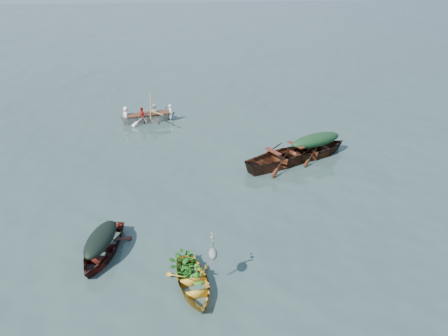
# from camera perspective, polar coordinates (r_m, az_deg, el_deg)

# --- Properties ---
(ground) EXTENTS (140.00, 140.00, 0.00)m
(ground) POSITION_cam_1_polar(r_m,az_deg,el_deg) (13.33, 3.33, -8.96)
(ground) COLOR #334845
(ground) RESTS_ON ground
(yellow_dinghy) EXTENTS (1.66, 2.87, 0.70)m
(yellow_dinghy) POSITION_cam_1_polar(r_m,az_deg,el_deg) (11.57, -4.06, -15.41)
(yellow_dinghy) COLOR orange
(yellow_dinghy) RESTS_ON ground
(dark_covered_boat) EXTENTS (1.89, 3.45, 0.79)m
(dark_covered_boat) POSITION_cam_1_polar(r_m,az_deg,el_deg) (13.08, -15.54, -10.84)
(dark_covered_boat) COLOR #451710
(dark_covered_boat) RESTS_ON ground
(green_tarp_boat) EXTENTS (4.54, 3.00, 1.02)m
(green_tarp_boat) POSITION_cam_1_polar(r_m,az_deg,el_deg) (18.73, 11.70, 1.49)
(green_tarp_boat) COLOR #4E1F12
(green_tarp_boat) RESTS_ON ground
(open_wooden_boat) EXTENTS (5.01, 3.60, 1.17)m
(open_wooden_boat) POSITION_cam_1_polar(r_m,az_deg,el_deg) (17.80, 7.80, 0.46)
(open_wooden_boat) COLOR #502514
(open_wooden_boat) RESTS_ON ground
(rowed_boat) EXTENTS (3.99, 1.95, 0.89)m
(rowed_boat) POSITION_cam_1_polar(r_m,az_deg,el_deg) (22.54, -9.74, 5.97)
(rowed_boat) COLOR white
(rowed_boat) RESTS_ON ground
(dark_tarp_cover) EXTENTS (1.04, 1.90, 0.40)m
(dark_tarp_cover) POSITION_cam_1_polar(r_m,az_deg,el_deg) (12.74, -15.86, -8.70)
(dark_tarp_cover) COLOR black
(dark_tarp_cover) RESTS_ON dark_covered_boat
(green_tarp_cover) EXTENTS (2.50, 1.65, 0.52)m
(green_tarp_cover) POSITION_cam_1_polar(r_m,az_deg,el_deg) (18.42, 11.92, 3.66)
(green_tarp_cover) COLOR #14321A
(green_tarp_cover) RESTS_ON green_tarp_boat
(thwart_benches) EXTENTS (2.58, 1.93, 0.04)m
(thwart_benches) POSITION_cam_1_polar(r_m,az_deg,el_deg) (17.55, 7.92, 2.23)
(thwart_benches) COLOR #4E1B12
(thwart_benches) RESTS_ON open_wooden_boat
(heron) EXTENTS (0.35, 0.45, 0.92)m
(heron) POSITION_cam_1_polar(r_m,az_deg,el_deg) (11.19, -1.44, -11.65)
(heron) COLOR gray
(heron) RESTS_ON yellow_dinghy
(dinghy_weeds) EXTENTS (0.86, 1.02, 0.60)m
(dinghy_weeds) POSITION_cam_1_polar(r_m,az_deg,el_deg) (11.58, -4.64, -11.23)
(dinghy_weeds) COLOR #27641A
(dinghy_weeds) RESTS_ON yellow_dinghy
(rowers) EXTENTS (2.84, 1.59, 0.76)m
(rowers) POSITION_cam_1_polar(r_m,az_deg,el_deg) (22.27, -9.90, 7.96)
(rowers) COLOR white
(rowers) RESTS_ON rowed_boat
(oars) EXTENTS (1.15, 2.67, 0.06)m
(oars) POSITION_cam_1_polar(r_m,az_deg,el_deg) (22.38, -9.83, 7.11)
(oars) COLOR olive
(oars) RESTS_ON rowed_boat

